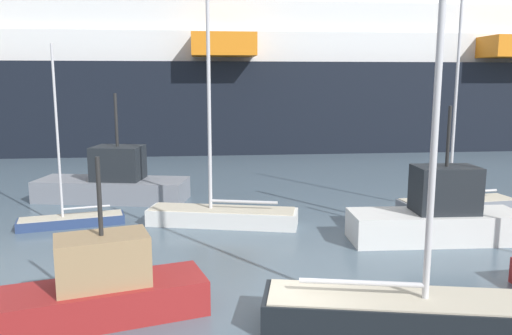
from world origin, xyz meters
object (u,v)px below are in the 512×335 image
Objects in this scene: sailboat_2 at (71,218)px; fishing_boat_2 at (438,215)px; sailboat_1 at (402,307)px; fishing_boat_3 at (96,290)px; sailboat_4 at (457,202)px; fishing_boat_0 at (114,182)px; sailboat_3 at (222,214)px; cruise_ship at (337,72)px.

sailboat_2 is 14.55m from fishing_boat_2.
sailboat_1 is 2.05× the size of fishing_boat_3.
sailboat_2 is at bearing -5.01° from sailboat_4.
sailboat_1 reaches higher than fishing_boat_0.
sailboat_3 reaches higher than fishing_boat_2.
fishing_boat_0 is (-9.67, 14.22, 0.31)m from sailboat_1.
sailboat_1 is at bearing 122.05° from sailboat_2.
fishing_boat_3 is (-7.43, 1.05, 0.18)m from sailboat_1.
sailboat_1 is at bearing 50.25° from sailboat_4.
fishing_boat_3 is at bearing -70.89° from fishing_boat_0.
cruise_ship reaches higher than fishing_boat_0.
sailboat_4 reaches higher than fishing_boat_3.
sailboat_4 reaches higher than sailboat_2.
sailboat_3 is at bearing 51.50° from fishing_boat_3.
sailboat_1 is 10.33m from sailboat_3.
fishing_boat_3 is at bearing -113.04° from cruise_ship.
sailboat_1 is at bearing -25.80° from fishing_boat_3.
cruise_ship reaches higher than sailboat_2.
fishing_boat_3 is at bearing -153.24° from fishing_boat_2.
sailboat_1 is 40.14m from cruise_ship.
cruise_ship is at bearing -136.28° from sailboat_2.
fishing_boat_3 is (2.23, -13.17, -0.13)m from fishing_boat_0.
sailboat_1 reaches higher than fishing_boat_3.
cruise_ship is (3.39, 32.31, 5.77)m from fishing_boat_2.
sailboat_2 is at bearing 91.78° from fishing_boat_3.
sailboat_2 is 0.76× the size of sailboat_4.
fishing_boat_0 is 15.36m from fishing_boat_2.
fishing_boat_2 is at bearing -19.77° from fishing_boat_0.
fishing_boat_2 is 12.52m from fishing_boat_3.
fishing_boat_3 is (-11.17, -5.66, -0.20)m from fishing_boat_2.
fishing_boat_2 reaches higher than fishing_boat_3.
sailboat_3 reaches higher than fishing_boat_0.
fishing_boat_0 is 30.51m from cruise_ship.
sailboat_3 reaches higher than sailboat_2.
sailboat_1 reaches higher than sailboat_4.
sailboat_3 is 0.93× the size of sailboat_4.
sailboat_2 is 0.95× the size of fishing_boat_0.
sailboat_1 reaches higher than fishing_boat_2.
sailboat_4 is 1.26× the size of fishing_boat_0.
fishing_boat_0 is at bearing -29.98° from sailboat_3.
sailboat_3 is at bearing 161.31° from fishing_boat_2.
sailboat_2 reaches higher than fishing_boat_3.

